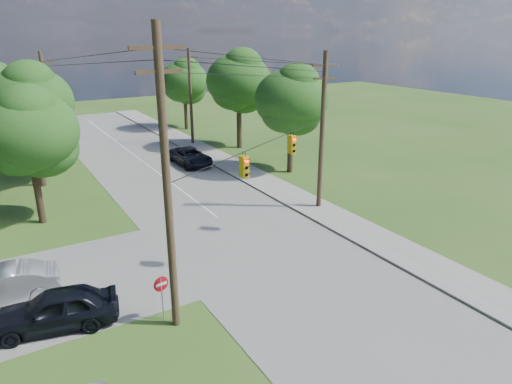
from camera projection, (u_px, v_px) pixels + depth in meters
ground at (273, 297)px, 21.07m from camera, size 140.00×140.00×0.00m
main_road at (255, 246)px, 26.08m from camera, size 10.00×100.00×0.03m
sidewalk_east at (345, 222)px, 29.30m from camera, size 2.60×100.00×0.12m
pole_sw at (167, 183)px, 17.10m from camera, size 2.00×0.32×12.00m
pole_ne at (322, 130)px, 30.02m from camera, size 2.00×0.32×10.50m
pole_north_e at (191, 96)px, 47.95m from camera, size 2.00×0.32×10.00m
pole_north_w at (48, 107)px, 41.25m from camera, size 2.00×0.32×10.00m
power_lines at (194, 74)px, 28.09m from camera, size 13.93×29.62×4.93m
traffic_signals at (270, 154)px, 24.06m from camera, size 4.91×3.27×1.05m
tree_w_near at (28, 132)px, 27.39m from camera, size 6.00×6.00×8.40m
tree_w_mid at (30, 102)px, 34.13m from camera, size 6.40×6.40×9.22m
tree_e_near at (291, 100)px, 37.73m from camera, size 6.20×6.20×8.81m
tree_e_mid at (239, 81)px, 45.86m from camera, size 6.60×6.60×9.64m
tree_e_far at (184, 81)px, 55.42m from camera, size 5.80×5.80×8.32m
car_cross_dark at (56, 309)px, 18.67m from camera, size 5.26×3.03×1.69m
car_cross_silver at (1, 286)px, 20.43m from camera, size 4.96×2.00×1.60m
car_main_north at (190, 156)px, 41.74m from camera, size 2.64×5.51×1.51m
do_not_enter_sign at (161, 288)px, 18.99m from camera, size 0.68×0.16×2.05m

